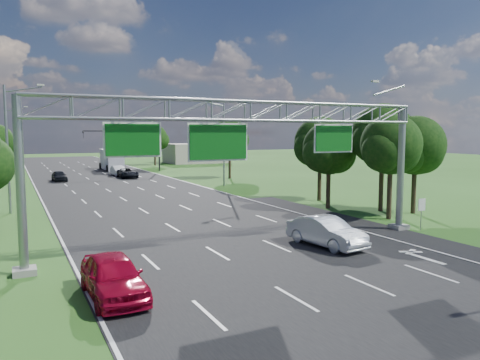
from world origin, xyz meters
TOP-DOWN VIEW (x-y plane):
  - ground at (0.00, 30.00)m, footprint 220.00×220.00m
  - road at (0.00, 30.00)m, footprint 18.00×180.00m
  - road_flare at (10.20, 14.00)m, footprint 3.00×30.00m
  - sign_gantry at (0.33, 12.00)m, footprint 23.50×1.00m
  - regulatory_sign at (12.40, 10.98)m, footprint 0.60×0.08m
  - traffic_signal at (7.48, 65.00)m, footprint 12.21×0.24m
  - streetlight_l_near at (-11.30, 30.00)m, footprint 2.97×0.22m
  - streetlight_l_far at (-11.30, 65.00)m, footprint 2.97×0.22m
  - streetlight_r_mid at (11.30, 40.00)m, footprint 2.97×0.22m
  - tree_cluster_right at (14.80, 19.19)m, footprint 9.91×14.60m
  - tree_verge_rd at (16.08, 48.04)m, footprint 5.76×4.80m
  - tree_verge_re at (14.08, 78.04)m, footprint 5.76×4.80m
  - building_right at (24.00, 82.00)m, footprint 12.00×9.00m
  - red_coupe at (-8.00, 7.27)m, footprint 2.08×4.98m
  - silver_sedan at (4.33, 10.31)m, footprint 2.41×5.18m
  - car_queue_b at (3.40, 54.99)m, footprint 2.31×4.95m
  - car_queue_c at (-5.63, 54.42)m, footprint 1.86×4.12m
  - car_queue_d at (2.93, 58.83)m, footprint 1.68×4.47m
  - box_truck at (4.14, 70.35)m, footprint 3.02×9.30m

SIDE VIEW (x-z plane):
  - ground at x=0.00m, z-range 0.00..0.00m
  - road at x=0.00m, z-range -0.01..0.01m
  - road_flare at x=10.20m, z-range -0.01..0.01m
  - car_queue_b at x=3.40m, z-range 0.00..1.37m
  - car_queue_c at x=-5.63m, z-range 0.00..1.37m
  - car_queue_d at x=2.93m, z-range 0.00..1.46m
  - silver_sedan at x=4.33m, z-range 0.00..1.65m
  - red_coupe at x=-8.00m, z-range 0.00..1.68m
  - regulatory_sign at x=12.40m, z-range 0.46..2.56m
  - box_truck at x=4.14m, z-range -0.07..3.41m
  - building_right at x=24.00m, z-range 0.00..4.00m
  - traffic_signal at x=7.48m, z-range 1.67..8.67m
  - tree_verge_re at x=14.08m, z-range 1.28..9.12m
  - tree_cluster_right at x=14.80m, z-range 0.97..9.65m
  - streetlight_l_near at x=-11.30m, z-range 0.50..10.66m
  - streetlight_l_far at x=-11.30m, z-range 0.50..10.66m
  - streetlight_r_mid at x=11.30m, z-range 0.50..10.66m
  - tree_verge_rd at x=16.08m, z-range 1.49..9.77m
  - sign_gantry at x=0.33m, z-range 2.11..11.67m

